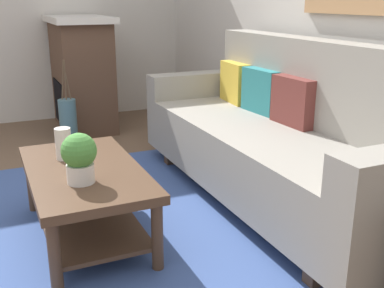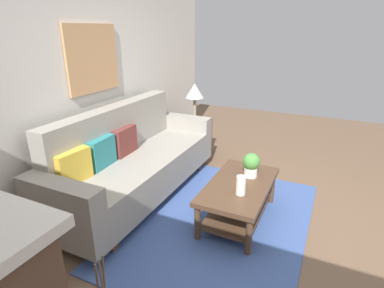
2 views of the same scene
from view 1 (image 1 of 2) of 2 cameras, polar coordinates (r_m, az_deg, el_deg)
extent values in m
plane|color=brown|center=(2.92, -19.78, -10.84)|extent=(9.70, 9.70, 0.00)
cube|color=#3D5693|center=(2.98, -10.09, -9.33)|extent=(2.46, 1.73, 0.01)
cube|color=gray|center=(3.16, 9.20, -1.51)|extent=(2.09, 0.84, 0.40)
cube|color=gray|center=(3.23, 14.42, 7.36)|extent=(2.09, 0.20, 0.56)
cube|color=gray|center=(4.10, 0.52, 4.54)|extent=(0.20, 0.84, 0.60)
cube|color=#513826|center=(4.02, 1.69, -1.05)|extent=(0.08, 0.74, 0.12)
cube|color=#513826|center=(2.60, 20.57, -13.09)|extent=(0.08, 0.74, 0.12)
cube|color=gold|center=(3.82, 5.34, 7.51)|extent=(0.37, 0.15, 0.32)
cube|color=teal|center=(3.49, 8.54, 6.44)|extent=(0.37, 0.14, 0.32)
cube|color=brown|center=(3.17, 12.38, 5.12)|extent=(0.36, 0.14, 0.32)
cube|color=#513826|center=(2.67, -13.05, -3.37)|extent=(1.10, 0.60, 0.05)
cube|color=#513826|center=(2.78, -12.65, -8.87)|extent=(0.98, 0.50, 0.02)
cylinder|color=#513826|center=(3.18, -19.01, -4.68)|extent=(0.06, 0.06, 0.38)
cylinder|color=#513826|center=(2.29, -16.42, -13.29)|extent=(0.06, 0.06, 0.38)
cylinder|color=#513826|center=(3.25, -10.22, -3.50)|extent=(0.06, 0.06, 0.38)
cylinder|color=#513826|center=(2.39, -4.26, -11.25)|extent=(0.06, 0.06, 0.38)
cylinder|color=white|center=(2.81, -15.45, 0.04)|extent=(0.09, 0.09, 0.19)
cylinder|color=white|center=(2.44, -13.47, -3.51)|extent=(0.14, 0.14, 0.10)
sphere|color=#4A913E|center=(2.40, -13.67, -0.79)|extent=(0.18, 0.18, 0.18)
cube|color=brown|center=(5.05, -13.28, 8.03)|extent=(0.90, 0.50, 1.10)
cube|color=black|center=(5.05, -15.93, 4.95)|extent=(0.52, 0.02, 0.44)
cube|color=silver|center=(4.99, -13.76, 14.61)|extent=(1.02, 0.58, 0.06)
cylinder|color=slate|center=(4.46, -14.88, 2.44)|extent=(0.16, 0.16, 0.45)
cylinder|color=brown|center=(4.36, -15.25, 7.54)|extent=(0.04, 0.02, 0.36)
cylinder|color=brown|center=(4.39, -15.09, 7.62)|extent=(0.05, 0.05, 0.36)
cylinder|color=brown|center=(4.38, -15.54, 7.57)|extent=(0.03, 0.05, 0.36)
camera|label=2|loc=(5.24, -29.68, 21.76)|focal=28.70mm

